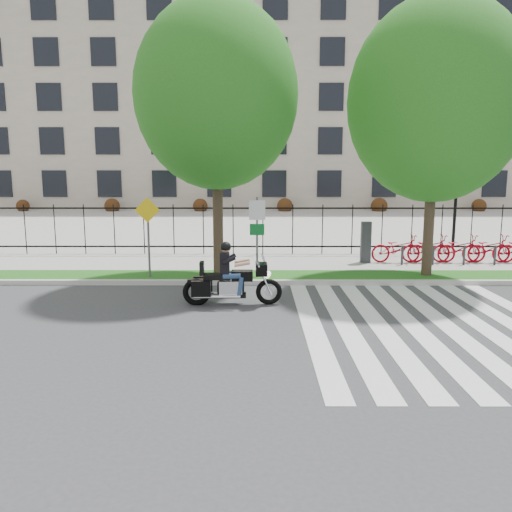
{
  "coord_description": "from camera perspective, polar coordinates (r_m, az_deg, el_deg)",
  "views": [
    {
      "loc": [
        0.98,
        -10.79,
        3.34
      ],
      "look_at": [
        0.94,
        3.0,
        1.07
      ],
      "focal_mm": 35.0,
      "sensor_mm": 36.0,
      "label": 1
    }
  ],
  "objects": [
    {
      "name": "sidewalk",
      "position": [
        18.56,
        -2.87,
        -0.82
      ],
      "size": [
        60.0,
        3.5,
        0.15
      ],
      "primitive_type": "cube",
      "color": "gray",
      "rests_on": "ground"
    },
    {
      "name": "office_building",
      "position": [
        56.11,
        -0.87,
        16.1
      ],
      "size": [
        60.0,
        21.9,
        20.15
      ],
      "color": "#A39784",
      "rests_on": "ground"
    },
    {
      "name": "street_tree_2",
      "position": [
        16.8,
        19.86,
        16.35
      ],
      "size": [
        5.37,
        5.37,
        8.49
      ],
      "color": "#35241C",
      "rests_on": "grass_verge"
    },
    {
      "name": "sign_pole_warning",
      "position": [
        15.82,
        -12.24,
        3.32
      ],
      "size": [
        0.78,
        0.09,
        2.49
      ],
      "color": "#59595B",
      "rests_on": "grass_verge"
    },
    {
      "name": "street_tree_1",
      "position": [
        15.97,
        -4.55,
        17.86
      ],
      "size": [
        5.0,
        5.0,
        8.45
      ],
      "color": "#35241C",
      "rests_on": "grass_verge"
    },
    {
      "name": "motorcycle_rider",
      "position": [
        12.85,
        -2.79,
        -2.72
      ],
      "size": [
        2.57,
        0.76,
        1.98
      ],
      "color": "black",
      "rests_on": "ground"
    },
    {
      "name": "curb",
      "position": [
        15.27,
        -3.53,
        -3.03
      ],
      "size": [
        60.0,
        0.2,
        0.15
      ],
      "primitive_type": "cube",
      "color": "#B8B6AD",
      "rests_on": "ground"
    },
    {
      "name": "grass_verge",
      "position": [
        16.1,
        -3.33,
        -2.38
      ],
      "size": [
        60.0,
        1.5,
        0.15
      ],
      "primitive_type": "cube",
      "color": "#1D5615",
      "rests_on": "ground"
    },
    {
      "name": "plaza",
      "position": [
        35.95,
        -1.4,
        4.07
      ],
      "size": [
        80.0,
        34.0,
        0.1
      ],
      "primitive_type": "cube",
      "color": "gray",
      "rests_on": "ground"
    },
    {
      "name": "crosswalk_stripes",
      "position": [
        11.93,
        19.12,
        -7.43
      ],
      "size": [
        5.7,
        8.0,
        0.01
      ],
      "primitive_type": null,
      "color": "silver",
      "rests_on": "ground"
    },
    {
      "name": "lamp_post_right",
      "position": [
        24.51,
        22.0,
        8.34
      ],
      "size": [
        1.06,
        0.7,
        4.25
      ],
      "color": "black",
      "rests_on": "ground"
    },
    {
      "name": "sign_pole_regulatory",
      "position": [
        15.45,
        0.12,
        3.39
      ],
      "size": [
        0.5,
        0.09,
        2.5
      ],
      "color": "#59595B",
      "rests_on": "grass_verge"
    },
    {
      "name": "bike_share_station",
      "position": [
        20.26,
        26.34,
        0.78
      ],
      "size": [
        10.06,
        0.88,
        1.5
      ],
      "color": "#2D2D33",
      "rests_on": "sidewalk"
    },
    {
      "name": "ground",
      "position": [
        11.34,
        -4.86,
        -7.83
      ],
      "size": [
        120.0,
        120.0,
        0.0
      ],
      "primitive_type": "plane",
      "color": "#363639",
      "rests_on": "ground"
    },
    {
      "name": "iron_fence",
      "position": [
        20.13,
        -2.63,
        3.07
      ],
      "size": [
        30.0,
        0.06,
        2.0
      ],
      "primitive_type": null,
      "color": "black",
      "rests_on": "sidewalk"
    }
  ]
}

